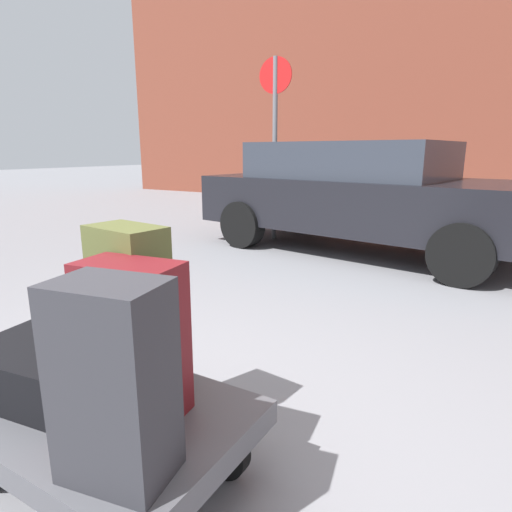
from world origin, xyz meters
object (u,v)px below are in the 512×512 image
at_px(no_parking_sign, 275,131).
at_px(suitcase_charcoal_front_left, 114,382).
at_px(suitcase_black_center, 44,369).
at_px(suitcase_olive_front_right, 130,302).
at_px(parked_car, 362,194).
at_px(suitcase_maroon_rear_right, 133,339).
at_px(luggage_cart, 102,422).

bearing_deg(no_parking_sign, suitcase_charcoal_front_left, -66.79).
height_order(suitcase_black_center, suitcase_olive_front_right, suitcase_olive_front_right).
distance_m(suitcase_olive_front_right, parked_car, 4.41).
relative_size(suitcase_maroon_rear_right, suitcase_charcoal_front_left, 0.95).
xyz_separation_m(parked_car, no_parking_sign, (-1.37, 0.10, 0.83)).
distance_m(suitcase_maroon_rear_right, no_parking_sign, 5.17).
bearing_deg(suitcase_black_center, parked_car, 84.07).
relative_size(luggage_cart, suitcase_black_center, 2.08).
relative_size(suitcase_black_center, parked_car, 0.12).
bearing_deg(luggage_cart, suitcase_olive_front_right, 106.36).
bearing_deg(suitcase_black_center, suitcase_maroon_rear_right, 5.47).
bearing_deg(no_parking_sign, suitcase_black_center, -72.52).
relative_size(suitcase_maroon_rear_right, no_parking_sign, 0.23).
xyz_separation_m(suitcase_black_center, suitcase_olive_front_right, (0.19, 0.30, 0.23)).
bearing_deg(suitcase_maroon_rear_right, suitcase_charcoal_front_left, -60.57).
bearing_deg(suitcase_black_center, luggage_cart, 1.65).
relative_size(suitcase_olive_front_right, no_parking_sign, 0.26).
xyz_separation_m(suitcase_charcoal_front_left, parked_car, (-0.76, 4.87, 0.11)).
height_order(luggage_cart, no_parking_sign, no_parking_sign).
bearing_deg(suitcase_olive_front_right, parked_car, 101.14).
height_order(luggage_cart, suitcase_charcoal_front_left, suitcase_charcoal_front_left).
bearing_deg(parked_car, suitcase_maroon_rear_right, -83.07).
relative_size(luggage_cart, suitcase_charcoal_front_left, 1.88).
bearing_deg(suitcase_charcoal_front_left, luggage_cart, 138.10).
bearing_deg(luggage_cart, suitcase_black_center, -170.70).
distance_m(luggage_cart, suitcase_maroon_rear_right, 0.40).
bearing_deg(suitcase_maroon_rear_right, luggage_cart, -167.91).
relative_size(parked_car, no_parking_sign, 1.74).
height_order(suitcase_black_center, no_parking_sign, no_parking_sign).
xyz_separation_m(suitcase_maroon_rear_right, suitcase_charcoal_front_left, (0.20, -0.27, 0.02)).
xyz_separation_m(suitcase_olive_front_right, parked_car, (-0.33, 4.39, 0.09)).
height_order(suitcase_olive_front_right, no_parking_sign, no_parking_sign).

